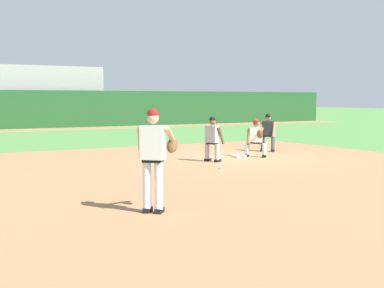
% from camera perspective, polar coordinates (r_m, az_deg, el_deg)
% --- Properties ---
extents(ground_plane, '(160.00, 160.00, 0.00)m').
position_cam_1_polar(ground_plane, '(18.48, 5.03, -1.45)').
color(ground_plane, '#518942').
extents(infield_dirt_patch, '(18.00, 18.00, 0.01)m').
position_cam_1_polar(infield_dirt_patch, '(13.97, 1.90, -3.47)').
color(infield_dirt_patch, '#9E754C').
rests_on(infield_dirt_patch, ground).
extents(warning_track_strip, '(48.00, 3.20, 0.01)m').
position_cam_1_polar(warning_track_strip, '(36.63, -13.33, 1.57)').
color(warning_track_strip, '#9E754C').
rests_on(warning_track_strip, ground).
extents(first_base_bag, '(0.38, 0.38, 0.09)m').
position_cam_1_polar(first_base_bag, '(18.48, 5.03, -1.31)').
color(first_base_bag, white).
rests_on(first_base_bag, ground).
extents(baseball, '(0.07, 0.07, 0.07)m').
position_cam_1_polar(baseball, '(15.48, 3.08, -2.53)').
color(baseball, white).
rests_on(baseball, ground).
extents(pitcher, '(0.85, 0.55, 1.86)m').
position_cam_1_polar(pitcher, '(9.45, -4.05, -1.05)').
color(pitcher, black).
rests_on(pitcher, ground).
extents(first_baseman, '(0.75, 1.08, 1.34)m').
position_cam_1_polar(first_baseman, '(18.56, 6.85, 0.83)').
color(first_baseman, black).
rests_on(first_baseman, ground).
extents(baserunner, '(0.58, 0.67, 1.46)m').
position_cam_1_polar(baserunner, '(17.15, 2.19, 0.73)').
color(baserunner, black).
rests_on(baserunner, ground).
extents(umpire, '(0.66, 0.68, 1.46)m').
position_cam_1_polar(umpire, '(20.62, 8.10, 1.38)').
color(umpire, black).
rests_on(umpire, ground).
extents(outfield_wall, '(48.00, 0.50, 2.60)m').
position_cam_1_polar(outfield_wall, '(38.50, -14.23, 3.64)').
color(outfield_wall, '#1E4C23').
rests_on(outfield_wall, ground).
extents(stadium_seating_block, '(7.56, 3.35, 4.35)m').
position_cam_1_polar(stadium_seating_block, '(40.87, -15.22, 4.94)').
color(stadium_seating_block, gray).
rests_on(stadium_seating_block, ground).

